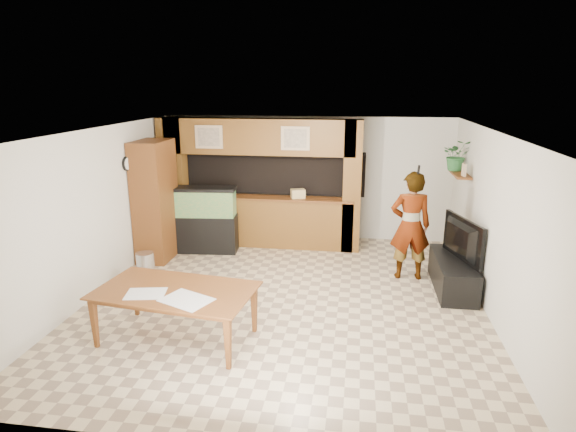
% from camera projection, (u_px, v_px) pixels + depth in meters
% --- Properties ---
extents(floor, '(6.50, 6.50, 0.00)m').
position_uv_depth(floor, '(285.00, 298.00, 7.56)').
color(floor, '#C8B38A').
rests_on(floor, ground).
extents(ceiling, '(6.50, 6.50, 0.00)m').
position_uv_depth(ceiling, '(285.00, 131.00, 6.86)').
color(ceiling, white).
rests_on(ceiling, wall_back).
extents(wall_back, '(6.00, 0.00, 6.00)m').
position_uv_depth(wall_back, '(308.00, 178.00, 10.31)').
color(wall_back, beige).
rests_on(wall_back, floor).
extents(wall_left, '(0.00, 6.50, 6.50)m').
position_uv_depth(wall_left, '(99.00, 211.00, 7.63)').
color(wall_left, beige).
rests_on(wall_left, floor).
extents(wall_right, '(0.00, 6.50, 6.50)m').
position_uv_depth(wall_right, '(495.00, 227.00, 6.79)').
color(wall_right, beige).
rests_on(wall_right, floor).
extents(partition, '(4.20, 0.99, 2.60)m').
position_uv_depth(partition, '(259.00, 182.00, 9.85)').
color(partition, brown).
rests_on(partition, floor).
extents(wall_clock, '(0.05, 0.25, 0.25)m').
position_uv_depth(wall_clock, '(127.00, 164.00, 8.42)').
color(wall_clock, black).
rests_on(wall_clock, wall_left).
extents(wall_shelf, '(0.25, 0.90, 0.04)m').
position_uv_depth(wall_shelf, '(460.00, 174.00, 8.56)').
color(wall_shelf, brown).
rests_on(wall_shelf, wall_right).
extents(pantry_cabinet, '(0.56, 0.92, 2.26)m').
position_uv_depth(pantry_cabinet, '(155.00, 201.00, 9.03)').
color(pantry_cabinet, brown).
rests_on(pantry_cabinet, floor).
extents(trash_can, '(0.29, 0.29, 0.54)m').
position_uv_depth(trash_can, '(146.00, 268.00, 8.06)').
color(trash_can, '#B2B2B7').
rests_on(trash_can, floor).
extents(aquarium, '(1.18, 0.44, 1.31)m').
position_uv_depth(aquarium, '(207.00, 220.00, 9.51)').
color(aquarium, black).
rests_on(aquarium, floor).
extents(tv_stand, '(0.56, 1.53, 0.51)m').
position_uv_depth(tv_stand, '(453.00, 274.00, 7.85)').
color(tv_stand, black).
rests_on(tv_stand, floor).
extents(television, '(0.50, 1.18, 0.68)m').
position_uv_depth(television, '(456.00, 239.00, 7.69)').
color(television, black).
rests_on(television, tv_stand).
extents(photo_frame, '(0.05, 0.17, 0.22)m').
position_uv_depth(photo_frame, '(464.00, 170.00, 8.23)').
color(photo_frame, tan).
rests_on(photo_frame, wall_shelf).
extents(potted_plant, '(0.51, 0.44, 0.56)m').
position_uv_depth(potted_plant, '(457.00, 155.00, 8.72)').
color(potted_plant, '#276330').
rests_on(potted_plant, wall_shelf).
extents(person, '(0.72, 0.50, 1.87)m').
position_uv_depth(person, '(410.00, 226.00, 8.13)').
color(person, '#947851').
rests_on(person, floor).
extents(microphone, '(0.04, 0.11, 0.17)m').
position_uv_depth(microphone, '(419.00, 170.00, 7.70)').
color(microphone, black).
rests_on(microphone, person).
extents(dining_table, '(2.14, 1.36, 0.71)m').
position_uv_depth(dining_table, '(175.00, 316.00, 6.23)').
color(dining_table, brown).
rests_on(dining_table, floor).
extents(newspaper_a, '(0.54, 0.44, 0.01)m').
position_uv_depth(newspaper_a, '(146.00, 294.00, 6.04)').
color(newspaper_a, silver).
rests_on(newspaper_a, dining_table).
extents(newspaper_b, '(0.71, 0.63, 0.01)m').
position_uv_depth(newspaper_b, '(186.00, 300.00, 5.86)').
color(newspaper_b, silver).
rests_on(newspaper_b, dining_table).
extents(counter_box, '(0.31, 0.26, 0.18)m').
position_uv_depth(counter_box, '(298.00, 194.00, 9.61)').
color(counter_box, tan).
rests_on(counter_box, partition).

